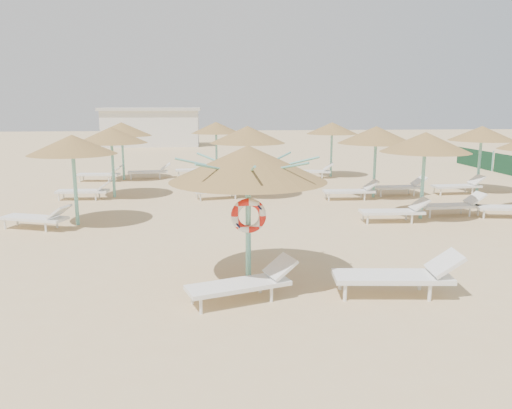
{
  "coord_description": "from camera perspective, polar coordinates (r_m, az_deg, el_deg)",
  "views": [
    {
      "loc": [
        -1.2,
        -9.21,
        3.52
      ],
      "look_at": [
        -0.14,
        1.79,
        1.3
      ],
      "focal_mm": 35.0,
      "sensor_mm": 36.0,
      "label": 1
    }
  ],
  "objects": [
    {
      "name": "lounger_main_a",
      "position": [
        9.17,
        -1.22,
        -8.88
      ],
      "size": [
        2.11,
        1.21,
        0.73
      ],
      "rotation": [
        0.0,
        0.0,
        0.32
      ],
      "color": "white",
      "rests_on": "ground"
    },
    {
      "name": "service_hut",
      "position": [
        44.51,
        -11.83,
        8.71
      ],
      "size": [
        8.4,
        4.4,
        3.25
      ],
      "color": "silver",
      "rests_on": "ground"
    },
    {
      "name": "ground",
      "position": [
        9.93,
        1.8,
        -9.4
      ],
      "size": [
        120.0,
        120.0,
        0.0
      ],
      "primitive_type": "plane",
      "color": "tan",
      "rests_on": "ground"
    },
    {
      "name": "lounger_main_b",
      "position": [
        9.77,
        16.17,
        -7.72
      ],
      "size": [
        2.39,
        0.93,
        0.85
      ],
      "rotation": [
        0.0,
        0.0,
        -0.1
      ],
      "color": "white",
      "rests_on": "ground"
    },
    {
      "name": "palapa_field",
      "position": [
        19.65,
        3.1,
        7.8
      ],
      "size": [
        18.81,
        13.18,
        2.72
      ],
      "color": "#6EC0B2",
      "rests_on": "ground"
    },
    {
      "name": "main_palapa",
      "position": [
        9.65,
        -0.91,
        4.64
      ],
      "size": [
        3.07,
        3.07,
        2.75
      ],
      "color": "#6EC0B2",
      "rests_on": "ground"
    }
  ]
}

